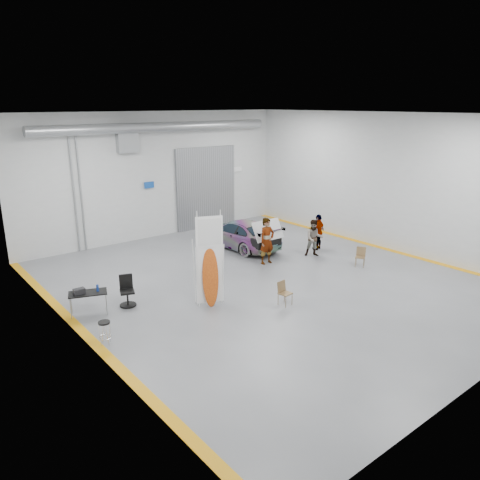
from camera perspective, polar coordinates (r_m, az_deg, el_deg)
ground at (r=17.46m, az=3.32°, el=-5.03°), size 16.00×16.00×0.00m
room_shell at (r=18.25m, az=-0.62°, el=9.19°), size 14.02×16.18×6.01m
sedan_car at (r=21.30m, az=-0.11°, el=0.78°), size 2.02×4.45×1.26m
person_a at (r=19.06m, az=3.31°, el=-0.10°), size 0.71×0.48×1.93m
person_b at (r=20.26m, az=9.03°, el=0.24°), size 0.99×0.96×1.60m
person_c at (r=21.22m, az=9.53°, el=0.99°), size 1.01×0.63×1.62m
surfboard_display at (r=15.01m, az=-3.33°, el=-3.42°), size 0.84×0.49×3.18m
folding_chair_near at (r=15.46m, az=5.49°, el=-7.02°), size 0.41×0.43×0.79m
folding_chair_far at (r=19.49m, az=14.39°, el=-2.45°), size 0.49×0.59×0.78m
shop_stool at (r=13.52m, az=-16.14°, el=-10.84°), size 0.34×0.34×0.67m
work_table at (r=15.30m, az=-18.31°, el=-6.14°), size 1.28×0.95×0.94m
office_chair at (r=15.71m, az=-13.68°, el=-6.26°), size 0.57×0.59×1.01m
trunk_lid at (r=19.71m, az=3.40°, el=1.42°), size 1.48×0.90×0.04m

